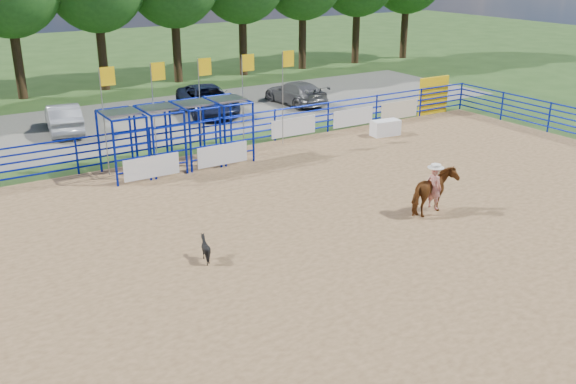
{
  "coord_description": "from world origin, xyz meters",
  "views": [
    {
      "loc": [
        -11.69,
        -14.6,
        8.18
      ],
      "look_at": [
        -1.92,
        1.0,
        1.3
      ],
      "focal_mm": 40.0,
      "sensor_mm": 36.0,
      "label": 1
    }
  ],
  "objects_px": {
    "car_c": "(208,100)",
    "car_d": "(295,93)",
    "horse_and_rider": "(434,189)",
    "car_b": "(64,118)",
    "calf": "(205,249)",
    "announcer_table": "(385,128)"
  },
  "relations": [
    {
      "from": "car_b",
      "to": "calf",
      "type": "bearing_deg",
      "value": 97.58
    },
    {
      "from": "horse_and_rider",
      "to": "calf",
      "type": "distance_m",
      "value": 7.93
    },
    {
      "from": "announcer_table",
      "to": "car_d",
      "type": "xyz_separation_m",
      "value": [
        0.04,
        7.99,
        0.28
      ]
    },
    {
      "from": "calf",
      "to": "car_d",
      "type": "relative_size",
      "value": 0.16
    },
    {
      "from": "announcer_table",
      "to": "calf",
      "type": "xyz_separation_m",
      "value": [
        -12.94,
        -7.55,
        -0.01
      ]
    },
    {
      "from": "announcer_table",
      "to": "car_d",
      "type": "bearing_deg",
      "value": 89.73
    },
    {
      "from": "announcer_table",
      "to": "car_b",
      "type": "relative_size",
      "value": 0.32
    },
    {
      "from": "calf",
      "to": "car_b",
      "type": "height_order",
      "value": "car_b"
    },
    {
      "from": "announcer_table",
      "to": "calf",
      "type": "relative_size",
      "value": 1.92
    },
    {
      "from": "car_c",
      "to": "car_d",
      "type": "relative_size",
      "value": 1.18
    },
    {
      "from": "car_c",
      "to": "car_d",
      "type": "distance_m",
      "value": 5.29
    },
    {
      "from": "car_b",
      "to": "car_d",
      "type": "relative_size",
      "value": 0.94
    },
    {
      "from": "calf",
      "to": "car_b",
      "type": "bearing_deg",
      "value": -35.44
    },
    {
      "from": "car_b",
      "to": "car_c",
      "type": "relative_size",
      "value": 0.8
    },
    {
      "from": "announcer_table",
      "to": "car_c",
      "type": "relative_size",
      "value": 0.26
    },
    {
      "from": "calf",
      "to": "car_b",
      "type": "distance_m",
      "value": 16.28
    },
    {
      "from": "announcer_table",
      "to": "car_c",
      "type": "distance_m",
      "value": 10.05
    },
    {
      "from": "horse_and_rider",
      "to": "car_b",
      "type": "height_order",
      "value": "horse_and_rider"
    },
    {
      "from": "announcer_table",
      "to": "car_d",
      "type": "height_order",
      "value": "car_d"
    },
    {
      "from": "car_c",
      "to": "car_d",
      "type": "xyz_separation_m",
      "value": [
        5.25,
        -0.59,
        -0.09
      ]
    },
    {
      "from": "car_c",
      "to": "car_d",
      "type": "bearing_deg",
      "value": 2.92
    },
    {
      "from": "calf",
      "to": "car_c",
      "type": "xyz_separation_m",
      "value": [
        7.73,
        16.13,
        0.37
      ]
    }
  ]
}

